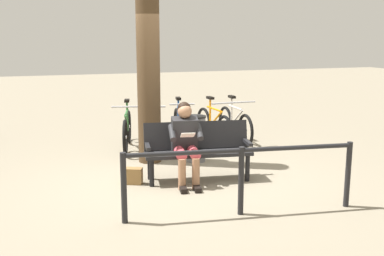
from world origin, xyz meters
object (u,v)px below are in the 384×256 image
object	(u,v)px
litter_bin	(196,139)
bicycle_red	(153,130)
tree_trunk	(148,40)
bicycle_blue	(235,124)
bicycle_silver	(214,126)
handbag	(132,176)
bicycle_purple	(127,130)
person_reading	(186,139)
bicycle_green	(180,127)
bench	(197,146)

from	to	relation	value
litter_bin	bicycle_red	world-z (taller)	bicycle_red
tree_trunk	bicycle_red	world-z (taller)	tree_trunk
tree_trunk	bicycle_blue	size ratio (longest dim) A/B	2.48
bicycle_blue	bicycle_silver	distance (m)	0.47
handbag	bicycle_purple	world-z (taller)	bicycle_purple
handbag	bicycle_purple	distance (m)	2.21
person_reading	bicycle_purple	bearing A→B (deg)	-71.07
person_reading	bicycle_purple	world-z (taller)	person_reading
bicycle_silver	bicycle_green	bearing A→B (deg)	-102.98
bench	bicycle_red	bearing A→B (deg)	-76.72
litter_bin	tree_trunk	bearing A→B (deg)	-18.37
litter_bin	bicycle_red	size ratio (longest dim) A/B	0.49
litter_bin	bicycle_purple	bearing A→B (deg)	-53.54
bench	handbag	bearing A→B (deg)	4.63
person_reading	bicycle_red	xyz separation A→B (m)	(-0.06, -2.23, -0.31)
bicycle_blue	bicycle_purple	distance (m)	2.22
bench	person_reading	bearing A→B (deg)	38.48
bench	bicycle_purple	world-z (taller)	bicycle_purple
person_reading	bicycle_silver	xyz separation A→B (m)	(-1.31, -2.23, -0.31)
tree_trunk	bicycle_silver	world-z (taller)	tree_trunk
bicycle_blue	bicycle_silver	world-z (taller)	same
bicycle_green	person_reading	bearing A→B (deg)	-4.84
tree_trunk	bicycle_purple	size ratio (longest dim) A/B	2.53
bicycle_blue	tree_trunk	bearing A→B (deg)	-65.43
person_reading	bicycle_red	distance (m)	2.25
bicycle_blue	handbag	bearing A→B (deg)	-51.27
handbag	bicycle_green	bearing A→B (deg)	-122.91
person_reading	handbag	distance (m)	0.96
tree_trunk	handbag	bearing A→B (deg)	64.40
person_reading	bicycle_purple	xyz separation A→B (m)	(0.43, -2.38, -0.31)
bench	bicycle_silver	xyz separation A→B (m)	(-1.08, -2.10, -0.15)
bicycle_blue	bicycle_purple	size ratio (longest dim) A/B	1.02
person_reading	bicycle_green	size ratio (longest dim) A/B	0.72
person_reading	handbag	bearing A→B (deg)	-6.03
bench	person_reading	size ratio (longest dim) A/B	1.38
litter_bin	bicycle_green	xyz separation A→B (m)	(-0.09, -1.28, -0.04)
bench	tree_trunk	bearing A→B (deg)	-60.38
handbag	bicycle_blue	distance (m)	3.28
bench	bicycle_green	world-z (taller)	bicycle_green
person_reading	bicycle_blue	bearing A→B (deg)	-119.92
bench	bicycle_silver	world-z (taller)	bicycle_silver
handbag	litter_bin	world-z (taller)	litter_bin
bicycle_red	bicycle_blue	bearing A→B (deg)	105.65
bicycle_silver	bicycle_green	size ratio (longest dim) A/B	1.01
person_reading	litter_bin	bearing A→B (deg)	-107.60
person_reading	bicycle_green	bearing A→B (deg)	-96.25
bench	bicycle_blue	world-z (taller)	bicycle_blue
tree_trunk	bicycle_red	distance (m)	1.97
tree_trunk	person_reading	bearing A→B (deg)	99.86
person_reading	bicycle_blue	size ratio (longest dim) A/B	0.71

